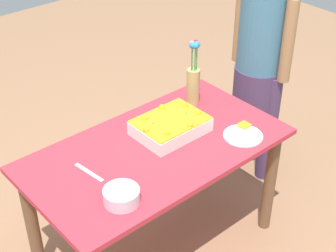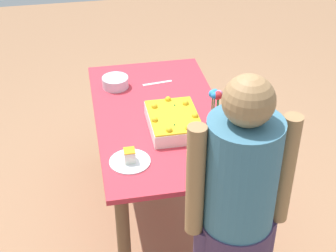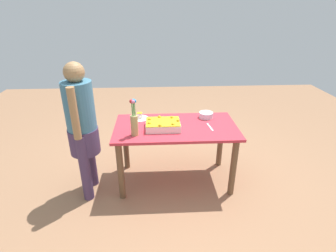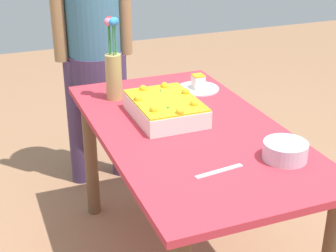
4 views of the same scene
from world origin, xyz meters
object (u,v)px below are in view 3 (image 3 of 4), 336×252
(sheet_cake, at_px, (163,125))
(cake_knife, at_px, (210,127))
(flower_vase, at_px, (134,121))
(fruit_bowl, at_px, (206,115))
(serving_plate_with_slice, at_px, (140,117))
(person_standing, at_px, (82,124))

(sheet_cake, distance_m, cake_knife, 0.53)
(cake_knife, height_order, flower_vase, flower_vase)
(flower_vase, distance_m, fruit_bowl, 0.94)
(cake_knife, xyz_separation_m, flower_vase, (-0.83, -0.15, 0.16))
(serving_plate_with_slice, height_order, cake_knife, serving_plate_with_slice)
(flower_vase, bearing_deg, fruit_bowl, 26.70)
(serving_plate_with_slice, relative_size, person_standing, 0.14)
(cake_knife, bearing_deg, serving_plate_with_slice, -116.58)
(cake_knife, bearing_deg, fruit_bowl, 172.09)
(serving_plate_with_slice, distance_m, flower_vase, 0.45)
(sheet_cake, xyz_separation_m, serving_plate_with_slice, (-0.27, 0.28, -0.03))
(person_standing, bearing_deg, serving_plate_with_slice, 33.95)
(fruit_bowl, distance_m, person_standing, 1.43)
(flower_vase, relative_size, fruit_bowl, 2.37)
(sheet_cake, bearing_deg, cake_knife, 0.19)
(flower_vase, xyz_separation_m, person_standing, (-0.54, 0.04, -0.04))
(cake_knife, height_order, fruit_bowl, fruit_bowl)
(flower_vase, distance_m, person_standing, 0.54)
(sheet_cake, height_order, cake_knife, sheet_cake)
(serving_plate_with_slice, distance_m, fruit_bowl, 0.80)
(person_standing, bearing_deg, cake_knife, 4.44)
(cake_knife, distance_m, person_standing, 1.38)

